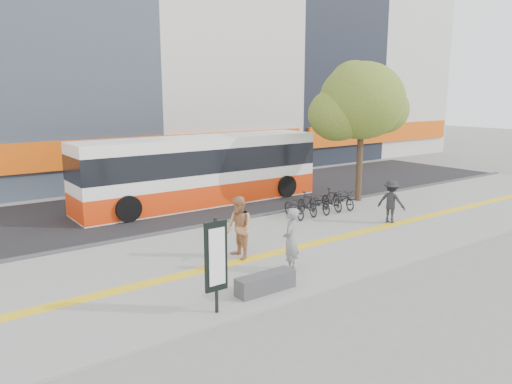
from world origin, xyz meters
TOP-DOWN VIEW (x-y plane):
  - ground at (0.00, 0.00)m, footprint 120.00×120.00m
  - sidewalk at (0.00, 1.50)m, footprint 40.00×7.00m
  - tactile_strip at (0.00, 1.00)m, footprint 40.00×0.45m
  - street at (0.00, 9.00)m, footprint 40.00×8.00m
  - curb at (0.00, 5.00)m, footprint 40.00×0.25m
  - bench at (-2.60, -1.20)m, footprint 1.60×0.45m
  - signboard at (-4.20, -1.51)m, footprint 0.55×0.10m
  - street_tree at (7.18, 4.82)m, footprint 4.40×3.80m
  - bus at (1.15, 8.50)m, footprint 11.23×2.66m
  - bicycle_row at (4.13, 4.00)m, footprint 3.62×1.66m
  - seated_woman at (-1.19, -0.47)m, footprint 0.78×0.73m
  - pedestrian_tan at (-1.74, 1.24)m, footprint 0.80×0.98m
  - pedestrian_dark at (5.26, 1.29)m, footprint 0.94×1.20m

SIDE VIEW (x-z plane):
  - ground at x=0.00m, z-range 0.00..0.00m
  - street at x=0.00m, z-range 0.00..0.06m
  - sidewalk at x=0.00m, z-range 0.00..0.08m
  - curb at x=0.00m, z-range 0.00..0.14m
  - tactile_strip at x=0.00m, z-range 0.08..0.09m
  - bench at x=-2.60m, z-range 0.08..0.53m
  - bicycle_row at x=4.13m, z-range 0.05..0.97m
  - pedestrian_dark at x=5.26m, z-range 0.08..1.72m
  - seated_woman at x=-1.19m, z-range 0.08..1.87m
  - pedestrian_tan at x=-1.74m, z-range 0.08..1.96m
  - signboard at x=-4.20m, z-range 0.27..2.47m
  - bus at x=1.15m, z-range -0.03..2.96m
  - street_tree at x=7.18m, z-range 1.36..7.67m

